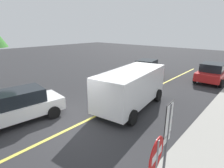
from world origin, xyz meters
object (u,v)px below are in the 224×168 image
car_red_approaching (212,72)px  white_van (132,86)px  car_white_near_curb (18,106)px  speed_limit_sign (168,128)px  car_yellow_mid_road (146,69)px

car_red_approaching → white_van: bearing=166.5°
white_van → car_red_approaching: size_ratio=1.27×
white_van → car_white_near_curb: white_van is taller
speed_limit_sign → car_yellow_mid_road: 11.80m
white_van → car_white_near_curb: size_ratio=1.22×
car_red_approaching → speed_limit_sign: bearing=-172.5°
car_white_near_curb → white_van: bearing=-32.1°
white_van → car_red_approaching: white_van is taller
speed_limit_sign → white_van: 5.29m
speed_limit_sign → car_red_approaching: 12.74m
car_yellow_mid_road → car_red_approaching: size_ratio=0.96×
speed_limit_sign → white_van: speed_limit_sign is taller
white_van → speed_limit_sign: bearing=-133.7°
car_yellow_mid_road → white_van: bearing=-155.9°
white_van → car_red_approaching: 9.22m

